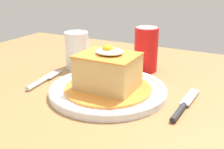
{
  "coord_description": "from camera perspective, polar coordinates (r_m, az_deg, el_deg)",
  "views": [
    {
      "loc": [
        0.28,
        -0.55,
        1.01
      ],
      "look_at": [
        0.01,
        -0.02,
        0.79
      ],
      "focal_mm": 44.1,
      "sensor_mm": 36.0,
      "label": 1
    }
  ],
  "objects": [
    {
      "name": "dining_table",
      "position": [
        0.73,
        0.17,
        -10.85
      ],
      "size": [
        1.21,
        0.85,
        0.75
      ],
      "color": "olive",
      "rests_on": "ground_plane"
    },
    {
      "name": "main_plate",
      "position": [
        0.64,
        -0.83,
        -3.17
      ],
      "size": [
        0.27,
        0.27,
        0.02
      ],
      "color": "white",
      "rests_on": "dining_table"
    },
    {
      "name": "sandwich_meal",
      "position": [
        0.62,
        -0.84,
        0.25
      ],
      "size": [
        0.2,
        0.2,
        0.11
      ],
      "color": "orange",
      "rests_on": "main_plate"
    },
    {
      "name": "fork",
      "position": [
        0.72,
        -14.32,
        -1.24
      ],
      "size": [
        0.03,
        0.14,
        0.01
      ],
      "color": "silver",
      "rests_on": "dining_table"
    },
    {
      "name": "knife",
      "position": [
        0.58,
        14.33,
        -6.66
      ],
      "size": [
        0.02,
        0.17,
        0.01
      ],
      "color": "#262628",
      "rests_on": "dining_table"
    },
    {
      "name": "soda_can",
      "position": [
        0.78,
        7.07,
        5.19
      ],
      "size": [
        0.07,
        0.07,
        0.12
      ],
      "color": "red",
      "rests_on": "dining_table"
    },
    {
      "name": "drinking_glass",
      "position": [
        0.81,
        -7.27,
        4.57
      ],
      "size": [
        0.07,
        0.07,
        0.1
      ],
      "color": "#3F2314",
      "rests_on": "dining_table"
    }
  ]
}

